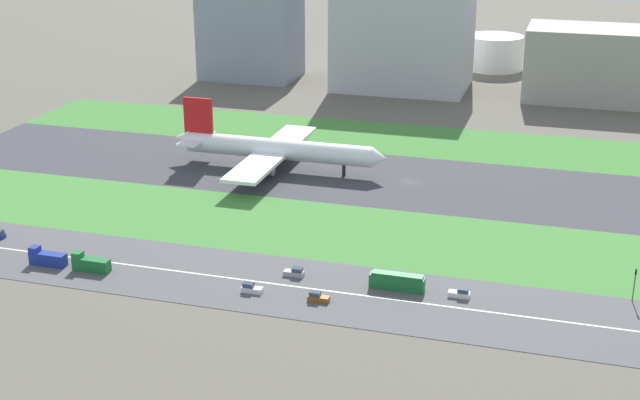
% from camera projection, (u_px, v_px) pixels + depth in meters
% --- Properties ---
extents(ground_plane, '(800.00, 800.00, 0.00)m').
position_uv_depth(ground_plane, '(410.00, 182.00, 251.09)').
color(ground_plane, '#5B564C').
extents(runway, '(280.00, 46.00, 0.10)m').
position_uv_depth(runway, '(410.00, 182.00, 251.07)').
color(runway, '#38383D').
rests_on(runway, ground_plane).
extents(grass_median_north, '(280.00, 36.00, 0.10)m').
position_uv_depth(grass_median_north, '(434.00, 142.00, 287.92)').
color(grass_median_north, '#3D7A33').
rests_on(grass_median_north, ground_plane).
extents(grass_median_south, '(280.00, 36.00, 0.10)m').
position_uv_depth(grass_median_south, '(377.00, 236.00, 214.23)').
color(grass_median_south, '#427F38').
rests_on(grass_median_south, ground_plane).
extents(highway, '(280.00, 28.00, 0.10)m').
position_uv_depth(highway, '(342.00, 293.00, 185.47)').
color(highway, '#4C4C4F').
rests_on(highway, ground_plane).
extents(highway_centerline, '(266.00, 0.50, 0.01)m').
position_uv_depth(highway_centerline, '(342.00, 293.00, 185.45)').
color(highway_centerline, silver).
rests_on(highway_centerline, highway).
extents(airliner, '(65.00, 56.00, 19.70)m').
position_uv_depth(airliner, '(273.00, 149.00, 259.67)').
color(airliner, white).
rests_on(airliner, runway).
extents(truck_2, '(8.40, 2.50, 4.00)m').
position_uv_depth(truck_2, '(90.00, 264.00, 195.21)').
color(truck_2, '#19662D').
rests_on(truck_2, highway).
extents(car_2, '(4.40, 1.80, 2.00)m').
position_uv_depth(car_2, '(460.00, 293.00, 183.32)').
color(car_2, silver).
rests_on(car_2, highway).
extents(car_5, '(4.40, 1.80, 2.00)m').
position_uv_depth(car_5, '(295.00, 272.00, 192.81)').
color(car_5, '#99999E').
rests_on(car_5, highway).
extents(truck_0, '(8.40, 2.50, 4.00)m').
position_uv_depth(truck_0, '(47.00, 258.00, 198.08)').
color(truck_0, navy).
rests_on(truck_0, highway).
extents(car_0, '(4.40, 1.80, 2.00)m').
position_uv_depth(car_0, '(251.00, 288.00, 185.50)').
color(car_0, silver).
rests_on(car_0, highway).
extents(bus_0, '(11.60, 2.50, 3.50)m').
position_uv_depth(bus_0, '(397.00, 281.00, 186.52)').
color(bus_0, '#19662D').
rests_on(bus_0, highway).
extents(car_4, '(4.40, 1.80, 2.00)m').
position_uv_depth(car_4, '(318.00, 297.00, 181.66)').
color(car_4, brown).
rests_on(car_4, highway).
extents(traffic_light, '(0.36, 0.50, 7.20)m').
position_uv_depth(traffic_light, '(635.00, 283.00, 180.30)').
color(traffic_light, '#4C4C51').
rests_on(traffic_light, highway).
extents(terminal_building, '(38.32, 28.22, 34.71)m').
position_uv_depth(terminal_building, '(251.00, 36.00, 371.42)').
color(terminal_building, gray).
rests_on(terminal_building, ground_plane).
extents(hangar_building, '(51.74, 37.48, 46.87)m').
position_uv_depth(hangar_building, '(404.00, 29.00, 352.15)').
color(hangar_building, '#B2B2B7').
rests_on(hangar_building, ground_plane).
extents(office_tower, '(49.72, 29.82, 27.27)m').
position_uv_depth(office_tower, '(593.00, 64.00, 336.19)').
color(office_tower, '#9E998E').
rests_on(office_tower, ground_plane).
extents(fuel_tank_west, '(21.86, 21.86, 13.86)m').
position_uv_depth(fuel_tank_west, '(419.00, 49.00, 398.80)').
color(fuel_tank_west, silver).
rests_on(fuel_tank_west, ground_plane).
extents(fuel_tank_centre, '(24.77, 24.77, 14.68)m').
position_uv_depth(fuel_tank_centre, '(494.00, 52.00, 389.82)').
color(fuel_tank_centre, silver).
rests_on(fuel_tank_centre, ground_plane).
extents(fuel_tank_east, '(20.04, 20.04, 14.60)m').
position_uv_depth(fuel_tank_east, '(574.00, 57.00, 380.89)').
color(fuel_tank_east, silver).
rests_on(fuel_tank_east, ground_plane).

